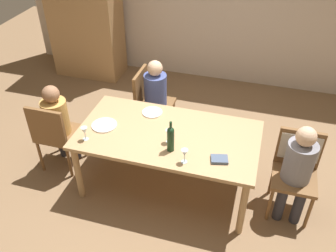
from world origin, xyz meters
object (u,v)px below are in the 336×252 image
Objects in this scene: chair_right_end at (297,161)px; dinner_plate_host at (152,112)px; person_woman_host at (157,94)px; armoire_cabinet at (84,10)px; chair_left_end at (54,133)px; chair_far_left at (149,99)px; wine_glass_centre at (84,131)px; wine_glass_near_right at (185,153)px; dinner_plate_guest_left at (104,125)px; wine_glass_near_left at (169,134)px; wine_bottle_tall_green at (171,138)px; person_man_guest at (298,167)px; person_man_bearded at (58,120)px; dining_table at (168,139)px.

chair_right_end is 1.62m from dinner_plate_host.
person_woman_host is 0.59m from dinner_plate_host.
armoire_cabinet is 2.37× the size of chair_left_end.
chair_far_left is 6.17× the size of wine_glass_centre.
chair_left_end is at bearing 169.82° from wine_glass_near_right.
armoire_cabinet is 7.99× the size of dinner_plate_guest_left.
chair_right_end reaches higher than wine_glass_near_left.
wine_bottle_tall_green is at bearing 28.37° from chair_far_left.
person_man_guest reaches higher than dinner_plate_guest_left.
person_woman_host is 1.29m from wine_glass_centre.
dinner_plate_host is (-1.60, 0.34, 0.11)m from person_man_guest.
armoire_cabinet reaches higher than dinner_plate_host.
person_man_bearded is 4.01× the size of dinner_plate_guest_left.
armoire_cabinet is 14.63× the size of wine_glass_centre.
person_man_guest is at bearing 63.58° from chair_far_left.
armoire_cabinet reaches higher than dinner_plate_guest_left.
dining_table is 1.73× the size of person_man_bearded.
person_man_guest is (1.84, -0.91, 0.10)m from chair_far_left.
dining_table is at bearing 22.50° from wine_glass_centre.
wine_bottle_tall_green is at bearing 23.76° from person_woman_host.
person_man_bearded reaches higher than wine_glass_near_left.
dinner_plate_guest_left is (-2.02, -0.18, 0.16)m from chair_right_end.
chair_far_left is at bearing 120.01° from dining_table.
person_man_bearded reaches higher than dinner_plate_guest_left.
wine_bottle_tall_green reaches higher than dinner_plate_host.
chair_far_left is at bearing 50.17° from chair_left_end.
armoire_cabinet reaches higher than chair_right_end.
person_man_guest reaches higher than dining_table.
person_man_guest is at bearing 1.33° from chair_left_end.
chair_left_end is (0.72, -2.34, -0.56)m from armoire_cabinet.
dinner_plate_host is at bearing 22.40° from chair_far_left.
dinner_plate_host is (0.23, -0.57, 0.22)m from chair_far_left.
chair_left_end is 2.66m from chair_right_end.
person_woman_host is at bearing 102.08° from dinner_plate_host.
wine_glass_near_left is at bearing -5.38° from dinner_plate_guest_left.
armoire_cabinet is at bearing 131.34° from wine_glass_near_right.
wine_bottle_tall_green is at bearing 142.42° from wine_glass_near_right.
dinner_plate_host is (0.50, 0.64, -0.10)m from wine_glass_centre.
wine_bottle_tall_green reaches higher than chair_far_left.
chair_far_left is 2.71× the size of wine_bottle_tall_green.
wine_glass_near_left reaches higher than dinner_plate_host.
person_woman_host is 7.33× the size of wine_glass_near_right.
wine_glass_centre is at bearing -107.72° from dinner_plate_guest_left.
dinner_plate_guest_left is at bearing -175.33° from dining_table.
chair_right_end is 2.03m from dinner_plate_guest_left.
chair_left_end is 0.84× the size of person_man_bearded.
chair_left_end is 1.41m from wine_glass_near_left.
dining_table is 1.33m from chair_left_end.
dining_table is 1.72× the size of person_man_guest.
chair_left_end reaches higher than dining_table.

